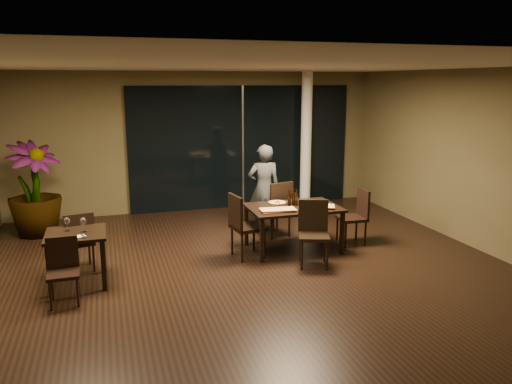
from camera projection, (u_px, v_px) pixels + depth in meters
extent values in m
plane|color=black|center=(249.00, 273.00, 7.42)|extent=(8.00, 8.00, 0.00)
cube|color=brown|center=(197.00, 142.00, 10.88)|extent=(8.00, 0.10, 3.00)
cube|color=brown|center=(419.00, 278.00, 3.31)|extent=(8.00, 0.10, 3.00)
cube|color=brown|center=(484.00, 161.00, 8.25)|extent=(0.10, 8.00, 3.00)
cube|color=silver|center=(249.00, 64.00, 6.77)|extent=(8.00, 8.00, 0.04)
cube|color=black|center=(242.00, 147.00, 11.11)|extent=(5.00, 0.06, 2.70)
cylinder|color=white|center=(306.00, 140.00, 11.19)|extent=(0.24, 0.24, 3.00)
cube|color=black|center=(293.00, 208.00, 8.29)|extent=(1.50, 1.00, 0.04)
cube|color=black|center=(262.00, 241.00, 7.77)|extent=(0.06, 0.06, 0.71)
cube|color=black|center=(342.00, 233.00, 8.16)|extent=(0.06, 0.06, 0.71)
cube|color=black|center=(246.00, 226.00, 8.59)|extent=(0.06, 0.06, 0.71)
cube|color=black|center=(320.00, 219.00, 8.98)|extent=(0.06, 0.06, 0.71)
cube|color=black|center=(76.00, 234.00, 6.86)|extent=(0.80, 0.80, 0.04)
cube|color=black|center=(49.00, 271.00, 6.52)|extent=(0.06, 0.06, 0.71)
cube|color=black|center=(103.00, 266.00, 6.72)|extent=(0.06, 0.06, 0.71)
cube|color=black|center=(54.00, 254.00, 7.16)|extent=(0.06, 0.06, 0.71)
cube|color=black|center=(103.00, 250.00, 7.35)|extent=(0.06, 0.06, 0.71)
cube|color=black|center=(275.00, 210.00, 9.10)|extent=(0.59, 0.59, 0.05)
cylinder|color=black|center=(277.00, 219.00, 9.42)|extent=(0.04, 0.04, 0.49)
cylinder|color=black|center=(260.00, 222.00, 9.21)|extent=(0.04, 0.04, 0.49)
cylinder|color=black|center=(289.00, 224.00, 9.10)|extent=(0.04, 0.04, 0.49)
cylinder|color=black|center=(272.00, 227.00, 8.89)|extent=(0.04, 0.04, 0.49)
cube|color=black|center=(282.00, 198.00, 8.87)|extent=(0.47, 0.17, 0.54)
cube|color=black|center=(314.00, 236.00, 7.61)|extent=(0.59, 0.59, 0.05)
cylinder|color=black|center=(302.00, 255.00, 7.48)|extent=(0.04, 0.04, 0.47)
cylinder|color=black|center=(327.00, 255.00, 7.47)|extent=(0.04, 0.04, 0.47)
cylinder|color=black|center=(300.00, 247.00, 7.85)|extent=(0.04, 0.04, 0.47)
cylinder|color=black|center=(324.00, 247.00, 7.84)|extent=(0.04, 0.04, 0.47)
cube|color=black|center=(313.00, 216.00, 7.75)|extent=(0.45, 0.19, 0.53)
cube|color=black|center=(248.00, 227.00, 7.99)|extent=(0.55, 0.55, 0.05)
cylinder|color=black|center=(265.00, 244.00, 7.96)|extent=(0.04, 0.04, 0.49)
cylinder|color=black|center=(254.00, 237.00, 8.31)|extent=(0.04, 0.04, 0.49)
cylinder|color=black|center=(242.00, 247.00, 7.79)|extent=(0.04, 0.04, 0.49)
cylinder|color=black|center=(232.00, 240.00, 8.14)|extent=(0.04, 0.04, 0.49)
cube|color=black|center=(235.00, 212.00, 7.84)|extent=(0.12, 0.48, 0.55)
cube|color=black|center=(352.00, 218.00, 8.66)|extent=(0.47, 0.47, 0.05)
cylinder|color=black|center=(337.00, 229.00, 8.84)|extent=(0.04, 0.04, 0.46)
cylinder|color=black|center=(346.00, 235.00, 8.49)|extent=(0.04, 0.04, 0.46)
cylinder|color=black|center=(356.00, 227.00, 8.93)|extent=(0.04, 0.04, 0.46)
cylinder|color=black|center=(365.00, 233.00, 8.58)|extent=(0.04, 0.04, 0.46)
cube|color=black|center=(363.00, 204.00, 8.65)|extent=(0.07, 0.45, 0.51)
cube|color=black|center=(78.00, 242.00, 7.44)|extent=(0.50, 0.50, 0.05)
cylinder|color=black|center=(89.00, 251.00, 7.72)|extent=(0.03, 0.03, 0.44)
cylinder|color=black|center=(66.00, 254.00, 7.56)|extent=(0.03, 0.03, 0.44)
cylinder|color=black|center=(94.00, 258.00, 7.42)|extent=(0.03, 0.03, 0.44)
cylinder|color=black|center=(69.00, 262.00, 7.26)|extent=(0.03, 0.03, 0.44)
cube|color=black|center=(79.00, 230.00, 7.22)|extent=(0.43, 0.12, 0.48)
cube|color=black|center=(63.00, 274.00, 6.31)|extent=(0.40, 0.40, 0.04)
cylinder|color=black|center=(50.00, 295.00, 6.15)|extent=(0.03, 0.03, 0.40)
cylinder|color=black|center=(78.00, 292.00, 6.25)|extent=(0.03, 0.03, 0.40)
cylinder|color=black|center=(52.00, 286.00, 6.45)|extent=(0.03, 0.03, 0.40)
cylinder|color=black|center=(78.00, 283.00, 6.55)|extent=(0.03, 0.03, 0.40)
cube|color=black|center=(62.00, 253.00, 6.42)|extent=(0.39, 0.05, 0.44)
imported|color=#2D3032|center=(264.00, 188.00, 9.33)|extent=(0.60, 0.45, 1.65)
imported|color=#1C541C|center=(34.00, 189.00, 9.09)|extent=(1.33, 1.33, 1.73)
cube|color=#4D2919|center=(278.00, 211.00, 7.99)|extent=(0.57, 0.29, 0.01)
cube|color=#482917|center=(319.00, 208.00, 8.19)|extent=(0.53, 0.32, 0.01)
cylinder|color=#BF3915|center=(277.00, 203.00, 8.52)|extent=(0.29, 0.29, 0.01)
cylinder|color=white|center=(277.00, 204.00, 8.28)|extent=(0.07, 0.07, 0.08)
cylinder|color=white|center=(305.00, 202.00, 8.44)|extent=(0.07, 0.07, 0.08)
cube|color=white|center=(329.00, 205.00, 8.36)|extent=(0.19, 0.13, 0.01)
cube|color=white|center=(320.00, 202.00, 8.60)|extent=(0.19, 0.12, 0.01)
cube|color=white|center=(78.00, 237.00, 6.65)|extent=(0.21, 0.16, 0.01)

